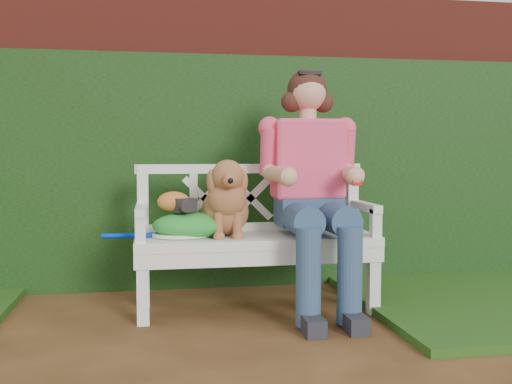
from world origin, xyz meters
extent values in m
plane|color=#452A14|center=(0.00, 0.00, 0.00)|extent=(60.00, 60.00, 0.00)
cube|color=maroon|center=(0.00, 1.90, 1.10)|extent=(10.00, 0.30, 2.20)
cube|color=#254C18|center=(0.00, 1.68, 0.85)|extent=(10.00, 0.18, 1.70)
cube|color=#252323|center=(-0.03, 0.90, 0.68)|extent=(0.16, 0.14, 0.09)
ellipsoid|color=#CC6E2B|center=(-0.09, 0.94, 0.70)|extent=(0.21, 0.17, 0.13)
camera|label=1|loc=(-0.22, -2.74, 1.01)|focal=42.00mm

